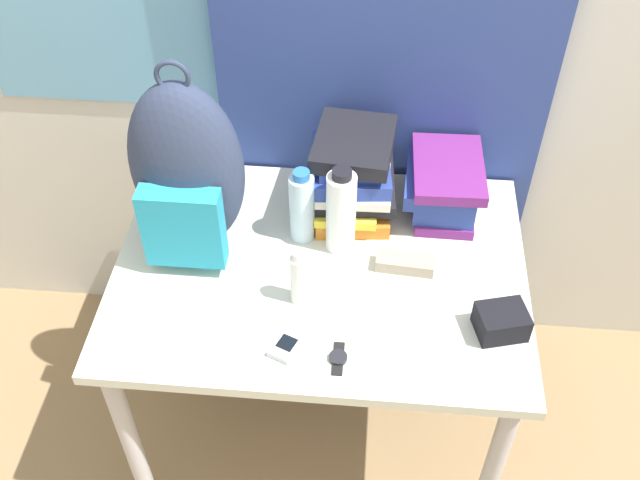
# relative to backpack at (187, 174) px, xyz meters

# --- Properties ---
(curtain_blue) EXTENTS (0.91, 0.04, 2.50)m
(curtain_blue) POSITION_rel_backpack_xyz_m (0.47, 0.36, 0.28)
(curtain_blue) COLOR navy
(curtain_blue) RESTS_ON ground_plane
(desk) EXTENTS (1.07, 0.79, 0.73)m
(desk) POSITION_rel_backpack_xyz_m (0.34, -0.06, -0.33)
(desk) COLOR beige
(desk) RESTS_ON ground_plane
(backpack) EXTENTS (0.29, 0.23, 0.56)m
(backpack) POSITION_rel_backpack_xyz_m (0.00, 0.00, 0.00)
(backpack) COLOR #2D3851
(backpack) RESTS_ON desk
(book_stack_left) EXTENTS (0.24, 0.29, 0.25)m
(book_stack_left) POSITION_rel_backpack_xyz_m (0.40, 0.18, -0.12)
(book_stack_left) COLOR orange
(book_stack_left) RESTS_ON desk
(book_stack_center) EXTENTS (0.21, 0.27, 0.16)m
(book_stack_center) POSITION_rel_backpack_xyz_m (0.66, 0.18, -0.15)
(book_stack_center) COLOR #6B2370
(book_stack_center) RESTS_ON desk
(water_bottle) EXTENTS (0.07, 0.07, 0.23)m
(water_bottle) POSITION_rel_backpack_xyz_m (0.28, 0.05, -0.13)
(water_bottle) COLOR silver
(water_bottle) RESTS_ON desk
(sports_bottle) EXTENTS (0.08, 0.08, 0.26)m
(sports_bottle) POSITION_rel_backpack_xyz_m (0.38, 0.02, -0.12)
(sports_bottle) COLOR white
(sports_bottle) RESTS_ON desk
(sunscreen_bottle) EXTENTS (0.04, 0.04, 0.17)m
(sunscreen_bottle) POSITION_rel_backpack_xyz_m (0.29, -0.17, -0.16)
(sunscreen_bottle) COLOR white
(sunscreen_bottle) RESTS_ON desk
(cell_phone) EXTENTS (0.09, 0.11, 0.02)m
(cell_phone) POSITION_rel_backpack_xyz_m (0.28, -0.33, -0.23)
(cell_phone) COLOR #B7BCC6
(cell_phone) RESTS_ON desk
(sunglasses_case) EXTENTS (0.15, 0.07, 0.04)m
(sunglasses_case) POSITION_rel_backpack_xyz_m (0.56, -0.05, -0.22)
(sunglasses_case) COLOR gray
(sunglasses_case) RESTS_ON desk
(camera_pouch) EXTENTS (0.14, 0.12, 0.07)m
(camera_pouch) POSITION_rel_backpack_xyz_m (0.79, -0.23, -0.21)
(camera_pouch) COLOR black
(camera_pouch) RESTS_ON desk
(wristwatch) EXTENTS (0.04, 0.09, 0.01)m
(wristwatch) POSITION_rel_backpack_xyz_m (0.40, -0.35, -0.24)
(wristwatch) COLOR black
(wristwatch) RESTS_ON desk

